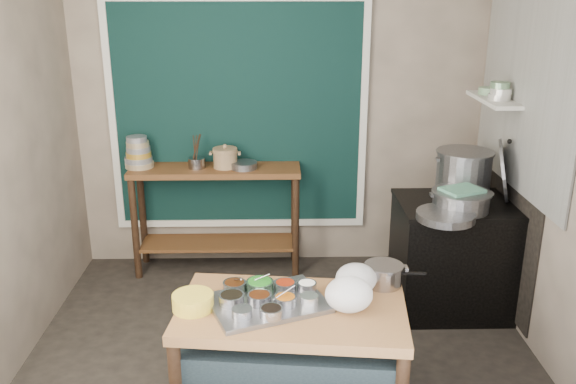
{
  "coord_description": "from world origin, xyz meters",
  "views": [
    {
      "loc": [
        -0.04,
        -3.71,
        2.43
      ],
      "look_at": [
        0.05,
        0.25,
        1.08
      ],
      "focal_mm": 38.0,
      "sensor_mm": 36.0,
      "label": 1
    }
  ],
  "objects_px": {
    "yellow_basin": "(193,302)",
    "saucepan": "(383,275)",
    "back_counter": "(217,219)",
    "utensil_cup": "(197,163)",
    "condiment_tray": "(268,303)",
    "stove_block": "(455,258)",
    "prep_table": "(292,365)",
    "steamer": "(461,200)",
    "ceramic_crock": "(225,159)",
    "stock_pot": "(463,173)"
  },
  "relations": [
    {
      "from": "yellow_basin",
      "to": "saucepan",
      "type": "bearing_deg",
      "value": 13.51
    },
    {
      "from": "back_counter",
      "to": "utensil_cup",
      "type": "height_order",
      "value": "utensil_cup"
    },
    {
      "from": "saucepan",
      "to": "utensil_cup",
      "type": "xyz_separation_m",
      "value": [
        -1.3,
        1.77,
        0.18
      ]
    },
    {
      "from": "back_counter",
      "to": "condiment_tray",
      "type": "height_order",
      "value": "back_counter"
    },
    {
      "from": "stove_block",
      "to": "yellow_basin",
      "type": "relative_size",
      "value": 3.97
    },
    {
      "from": "stove_block",
      "to": "utensil_cup",
      "type": "distance_m",
      "value": 2.25
    },
    {
      "from": "prep_table",
      "to": "condiment_tray",
      "type": "distance_m",
      "value": 0.41
    },
    {
      "from": "yellow_basin",
      "to": "steamer",
      "type": "height_order",
      "value": "steamer"
    },
    {
      "from": "prep_table",
      "to": "saucepan",
      "type": "xyz_separation_m",
      "value": [
        0.54,
        0.25,
        0.44
      ]
    },
    {
      "from": "utensil_cup",
      "to": "stove_block",
      "type": "bearing_deg",
      "value": -19.37
    },
    {
      "from": "back_counter",
      "to": "condiment_tray",
      "type": "relative_size",
      "value": 2.36
    },
    {
      "from": "back_counter",
      "to": "utensil_cup",
      "type": "relative_size",
      "value": 9.75
    },
    {
      "from": "condiment_tray",
      "to": "steamer",
      "type": "bearing_deg",
      "value": 39.09
    },
    {
      "from": "ceramic_crock",
      "to": "prep_table",
      "type": "bearing_deg",
      "value": -75.89
    },
    {
      "from": "prep_table",
      "to": "steamer",
      "type": "xyz_separation_m",
      "value": [
        1.25,
        1.15,
        0.58
      ]
    },
    {
      "from": "saucepan",
      "to": "ceramic_crock",
      "type": "distance_m",
      "value": 2.08
    },
    {
      "from": "condiment_tray",
      "to": "stock_pot",
      "type": "height_order",
      "value": "stock_pot"
    },
    {
      "from": "saucepan",
      "to": "steamer",
      "type": "relative_size",
      "value": 0.54
    },
    {
      "from": "utensil_cup",
      "to": "saucepan",
      "type": "bearing_deg",
      "value": -53.82
    },
    {
      "from": "condiment_tray",
      "to": "ceramic_crock",
      "type": "xyz_separation_m",
      "value": [
        -0.38,
        2.01,
        0.26
      ]
    },
    {
      "from": "saucepan",
      "to": "ceramic_crock",
      "type": "height_order",
      "value": "ceramic_crock"
    },
    {
      "from": "condiment_tray",
      "to": "utensil_cup",
      "type": "xyz_separation_m",
      "value": [
        -0.62,
        2.0,
        0.23
      ]
    },
    {
      "from": "ceramic_crock",
      "to": "saucepan",
      "type": "bearing_deg",
      "value": -59.37
    },
    {
      "from": "condiment_tray",
      "to": "utensil_cup",
      "type": "height_order",
      "value": "utensil_cup"
    },
    {
      "from": "yellow_basin",
      "to": "back_counter",
      "type": "bearing_deg",
      "value": 91.69
    },
    {
      "from": "yellow_basin",
      "to": "steamer",
      "type": "distance_m",
      "value": 2.14
    },
    {
      "from": "yellow_basin",
      "to": "ceramic_crock",
      "type": "bearing_deg",
      "value": 89.19
    },
    {
      "from": "prep_table",
      "to": "yellow_basin",
      "type": "bearing_deg",
      "value": -172.51
    },
    {
      "from": "stove_block",
      "to": "yellow_basin",
      "type": "height_order",
      "value": "stove_block"
    },
    {
      "from": "yellow_basin",
      "to": "saucepan",
      "type": "relative_size",
      "value": 0.97
    },
    {
      "from": "back_counter",
      "to": "yellow_basin",
      "type": "relative_size",
      "value": 6.4
    },
    {
      "from": "back_counter",
      "to": "saucepan",
      "type": "bearing_deg",
      "value": -57.26
    },
    {
      "from": "ceramic_crock",
      "to": "steamer",
      "type": "distance_m",
      "value": 1.98
    },
    {
      "from": "saucepan",
      "to": "ceramic_crock",
      "type": "xyz_separation_m",
      "value": [
        -1.06,
        1.78,
        0.21
      ]
    },
    {
      "from": "condiment_tray",
      "to": "stove_block",
      "type": "bearing_deg",
      "value": 41.72
    },
    {
      "from": "yellow_basin",
      "to": "saucepan",
      "type": "xyz_separation_m",
      "value": [
        1.08,
        0.26,
        0.02
      ]
    },
    {
      "from": "steamer",
      "to": "yellow_basin",
      "type": "bearing_deg",
      "value": -147.11
    },
    {
      "from": "utensil_cup",
      "to": "steamer",
      "type": "distance_m",
      "value": 2.19
    },
    {
      "from": "ceramic_crock",
      "to": "stove_block",
      "type": "bearing_deg",
      "value": -22.02
    },
    {
      "from": "stove_block",
      "to": "condiment_tray",
      "type": "height_order",
      "value": "stove_block"
    },
    {
      "from": "prep_table",
      "to": "utensil_cup",
      "type": "bearing_deg",
      "value": 116.73
    },
    {
      "from": "stove_block",
      "to": "utensil_cup",
      "type": "bearing_deg",
      "value": 160.63
    },
    {
      "from": "prep_table",
      "to": "ceramic_crock",
      "type": "relative_size",
      "value": 5.68
    },
    {
      "from": "prep_table",
      "to": "stove_block",
      "type": "bearing_deg",
      "value": 51.34
    },
    {
      "from": "back_counter",
      "to": "stock_pot",
      "type": "bearing_deg",
      "value": -15.34
    },
    {
      "from": "back_counter",
      "to": "stove_block",
      "type": "bearing_deg",
      "value": -21.02
    },
    {
      "from": "yellow_basin",
      "to": "ceramic_crock",
      "type": "height_order",
      "value": "ceramic_crock"
    },
    {
      "from": "prep_table",
      "to": "utensil_cup",
      "type": "distance_m",
      "value": 2.24
    },
    {
      "from": "utensil_cup",
      "to": "steamer",
      "type": "xyz_separation_m",
      "value": [
        2.01,
        -0.87,
        -0.04
      ]
    },
    {
      "from": "condiment_tray",
      "to": "saucepan",
      "type": "distance_m",
      "value": 0.72
    }
  ]
}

